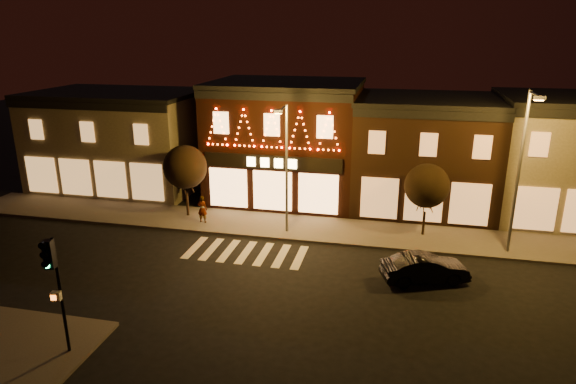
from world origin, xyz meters
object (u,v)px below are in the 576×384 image
(streetlamp_mid, at_px, (286,160))
(pedestrian, at_px, (202,209))
(traffic_signal_near, at_px, (54,274))
(dark_sedan, at_px, (425,268))

(streetlamp_mid, distance_m, pedestrian, 6.51)
(traffic_signal_near, relative_size, dark_sedan, 1.11)
(traffic_signal_near, relative_size, streetlamp_mid, 0.61)
(traffic_signal_near, height_order, streetlamp_mid, streetlamp_mid)
(streetlamp_mid, xyz_separation_m, dark_sedan, (7.85, -4.23, -3.89))
(streetlamp_mid, bearing_deg, dark_sedan, -32.55)
(traffic_signal_near, relative_size, pedestrian, 2.66)
(pedestrian, bearing_deg, dark_sedan, 163.83)
(streetlamp_mid, bearing_deg, pedestrian, 170.50)
(traffic_signal_near, distance_m, dark_sedan, 16.23)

